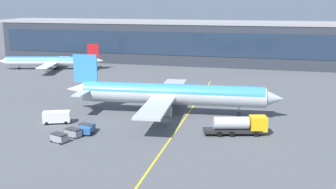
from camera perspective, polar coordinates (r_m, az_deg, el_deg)
The scene contains 11 objects.
ground_plane at distance 80.30m, azimuth -0.79°, elevation -3.61°, with size 700.00×700.00×0.00m, color #515459.
apron_lead_in_line at distance 81.26m, azimuth 2.21°, elevation -3.41°, with size 0.30×80.00×0.01m, color yellow.
terminal_building at distance 153.22m, azimuth 6.04°, elevation 7.09°, with size 164.31×19.02×15.51m.
main_airliner at distance 84.02m, azimuth 0.36°, elevation 0.06°, with size 44.75×35.60×11.84m.
fuel_tanker at distance 72.61m, azimuth 9.77°, elevation -4.13°, with size 11.07×5.32×3.25m.
crew_van at distance 81.04m, azimuth -15.12°, elevation -2.94°, with size 5.42×3.87×2.30m.
pushback_tug at distance 73.99m, azimuth -11.13°, elevation -4.60°, with size 2.92×4.14×1.40m.
baggage_cart_0 at distance 70.34m, azimuth -14.72°, elevation -5.75°, with size 2.99×2.29×1.48m.
baggage_cart_1 at distance 72.42m, azimuth -12.87°, elevation -5.12°, with size 2.99×2.29×1.48m.
baggage_cart_2 at distance 74.58m, azimuth -11.13°, elevation -4.51°, with size 2.99×2.29×1.48m.
commuter_jet_near at distance 145.51m, azimuth -15.75°, elevation 4.43°, with size 34.84×28.03×8.55m.
Camera 1 is at (20.74, -74.23, 22.53)m, focal length 44.41 mm.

